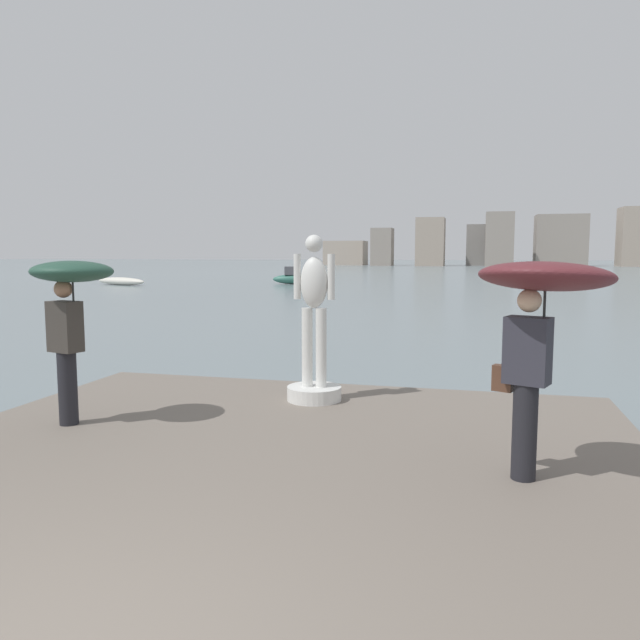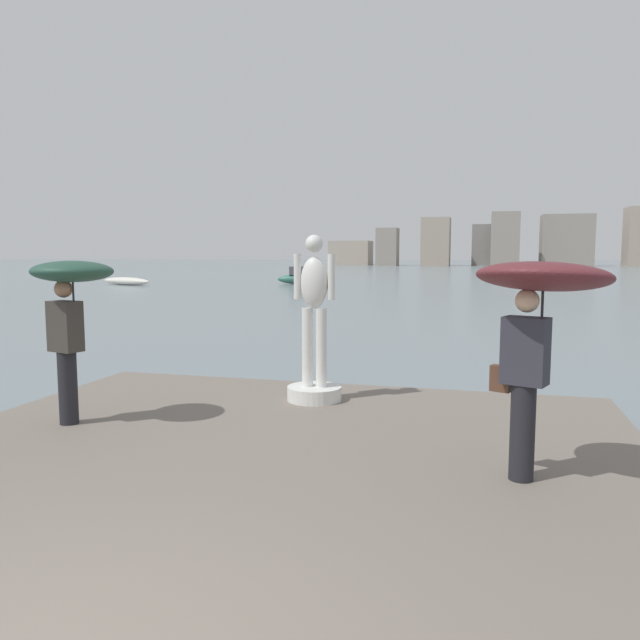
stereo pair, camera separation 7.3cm
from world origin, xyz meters
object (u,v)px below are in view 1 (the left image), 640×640
onlooker_left (70,297)px  onlooker_right (540,303)px  boat_mid (121,281)px  boat_near (295,278)px  statue_white_figure (314,341)px

onlooker_left → onlooker_right: size_ratio=0.97×
onlooker_right → boat_mid: size_ratio=0.38×
boat_mid → onlooker_left: bearing=-58.5°
onlooker_left → onlooker_right: bearing=-6.1°
boat_mid → boat_near: bearing=20.8°
statue_white_figure → onlooker_right: size_ratio=1.14×
boat_mid → statue_white_figure: bearing=-54.3°
statue_white_figure → onlooker_left: (-2.46, -1.90, 0.70)m
onlooker_left → boat_mid: 42.29m
onlooker_right → boat_mid: (-27.23, 36.58, -1.70)m
statue_white_figure → onlooker_left: size_ratio=1.17×
statue_white_figure → onlooker_right: statue_white_figure is taller
statue_white_figure → boat_mid: (-24.53, 34.14, -0.93)m
onlooker_right → boat_mid: bearing=126.7°
onlooker_left → boat_near: (-9.44, 40.83, -1.42)m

